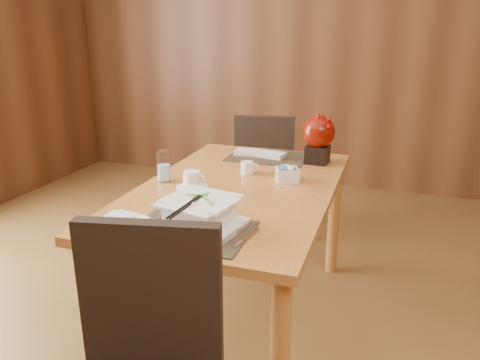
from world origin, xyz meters
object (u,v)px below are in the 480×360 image
(creamer_jug, at_px, (247,168))
(berry_decor, at_px, (318,136))
(sugar_caddy, at_px, (287,175))
(far_chair, at_px, (265,169))
(bread_plate, at_px, (121,221))
(soup_setting, at_px, (200,214))
(dining_table, at_px, (237,205))
(coffee_cup, at_px, (192,181))
(water_glass, at_px, (164,166))

(creamer_jug, height_order, berry_decor, berry_decor)
(sugar_caddy, distance_m, far_chair, 1.02)
(sugar_caddy, bearing_deg, bread_plate, -125.17)
(soup_setting, bearing_deg, sugar_caddy, 86.05)
(dining_table, distance_m, sugar_caddy, 0.29)
(soup_setting, bearing_deg, far_chair, 108.08)
(creamer_jug, xyz_separation_m, far_chair, (-0.14, 0.86, -0.27))
(far_chair, bearing_deg, creamer_jug, 88.68)
(bread_plate, bearing_deg, sugar_caddy, 54.83)
(creamer_jug, relative_size, far_chair, 0.09)
(sugar_caddy, bearing_deg, coffee_cup, -147.04)
(creamer_jug, distance_m, berry_decor, 0.46)
(coffee_cup, height_order, creamer_jug, coffee_cup)
(dining_table, relative_size, sugar_caddy, 14.12)
(berry_decor, xyz_separation_m, bread_plate, (-0.59, -1.08, -0.15))
(creamer_jug, height_order, far_chair, far_chair)
(soup_setting, bearing_deg, dining_table, 104.13)
(berry_decor, xyz_separation_m, far_chair, (-0.45, 0.54, -0.39))
(berry_decor, height_order, far_chair, berry_decor)
(creamer_jug, xyz_separation_m, bread_plate, (-0.27, -0.77, -0.03))
(creamer_jug, bearing_deg, soup_setting, -98.00)
(water_glass, height_order, bread_plate, water_glass)
(water_glass, distance_m, far_chair, 1.17)
(coffee_cup, relative_size, creamer_jug, 1.77)
(soup_setting, distance_m, creamer_jug, 0.72)
(dining_table, distance_m, bread_plate, 0.64)
(sugar_caddy, bearing_deg, soup_setting, -105.55)
(sugar_caddy, xyz_separation_m, berry_decor, (0.09, 0.37, 0.12))
(soup_setting, height_order, far_chair, far_chair)
(coffee_cup, relative_size, far_chair, 0.17)
(soup_setting, relative_size, water_glass, 2.16)
(berry_decor, distance_m, far_chair, 0.81)
(water_glass, bearing_deg, soup_setting, -50.04)
(coffee_cup, distance_m, berry_decor, 0.80)
(water_glass, bearing_deg, creamer_jug, 35.78)
(water_glass, relative_size, far_chair, 0.17)
(soup_setting, bearing_deg, berry_decor, 86.83)
(coffee_cup, height_order, sugar_caddy, coffee_cup)
(dining_table, relative_size, water_glass, 9.65)
(coffee_cup, distance_m, water_glass, 0.19)
(berry_decor, distance_m, bread_plate, 1.24)
(coffee_cup, bearing_deg, creamer_jug, 61.39)
(far_chair, bearing_deg, bread_plate, 74.73)
(bread_plate, bearing_deg, coffee_cup, 77.20)
(dining_table, relative_size, far_chair, 1.64)
(creamer_jug, xyz_separation_m, berry_decor, (0.31, 0.31, 0.12))
(coffee_cup, bearing_deg, sugar_caddy, 32.96)
(berry_decor, bearing_deg, dining_table, -119.24)
(dining_table, relative_size, creamer_jug, 17.55)
(creamer_jug, bearing_deg, bread_plate, -121.01)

